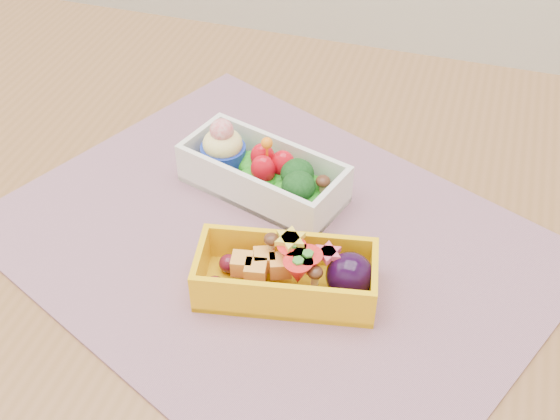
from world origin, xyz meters
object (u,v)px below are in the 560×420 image
(placemat, at_px, (271,243))
(bento_yellow, at_px, (290,274))
(table, at_px, (255,316))
(bento_white, at_px, (262,173))

(placemat, distance_m, bento_yellow, 0.07)
(table, relative_size, bento_white, 6.84)
(placemat, relative_size, bento_white, 2.75)
(bento_yellow, bearing_deg, table, 127.24)
(placemat, bearing_deg, table, -150.85)
(table, relative_size, placemat, 2.49)
(table, bearing_deg, bento_white, 101.78)
(table, xyz_separation_m, placemat, (0.01, 0.01, 0.10))
(bento_white, distance_m, bento_yellow, 0.14)
(placemat, distance_m, bento_white, 0.08)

